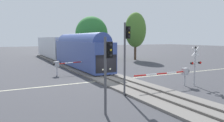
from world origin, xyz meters
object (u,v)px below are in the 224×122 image
(commuter_train, at_px, (64,48))
(crossing_gate_near, at_px, (179,73))
(traffic_signal_near_left, at_px, (108,63))
(crossing_signal_mast, at_px, (195,62))
(traffic_signal_median, at_px, (126,47))
(elm_centre_background, at_px, (92,34))
(maple_right_background, at_px, (135,30))
(crossing_gate_far, at_px, (62,64))

(commuter_train, height_order, crossing_gate_near, commuter_train)
(crossing_gate_near, height_order, traffic_signal_near_left, traffic_signal_near_left)
(crossing_signal_mast, xyz_separation_m, traffic_signal_median, (-7.93, 0.08, 1.58))
(traffic_signal_near_left, height_order, elm_centre_background, elm_centre_background)
(traffic_signal_median, height_order, maple_right_background, maple_right_background)
(crossing_gate_far, xyz_separation_m, elm_centre_background, (12.02, 19.13, 4.29))
(crossing_gate_far, bearing_deg, crossing_signal_mast, -51.90)
(crossing_gate_near, xyz_separation_m, maple_right_background, (11.15, 24.36, 5.11))
(crossing_gate_near, xyz_separation_m, crossing_gate_far, (-8.28, 12.23, 0.02))
(elm_centre_background, bearing_deg, crossing_gate_far, -122.13)
(traffic_signal_near_left, bearing_deg, crossing_signal_mast, 15.77)
(crossing_signal_mast, distance_m, crossing_gate_far, 16.17)
(crossing_signal_mast, height_order, traffic_signal_near_left, traffic_signal_near_left)
(traffic_signal_median, distance_m, maple_right_background, 30.35)
(crossing_gate_far, height_order, elm_centre_background, elm_centre_background)
(traffic_signal_median, xyz_separation_m, maple_right_background, (17.40, 24.74, 2.50))
(elm_centre_background, bearing_deg, commuter_train, -147.74)
(crossing_gate_far, distance_m, maple_right_background, 23.46)
(maple_right_background, bearing_deg, crossing_gate_near, -114.59)
(crossing_gate_near, relative_size, elm_centre_background, 0.68)
(traffic_signal_near_left, relative_size, elm_centre_background, 0.50)
(maple_right_background, bearing_deg, crossing_gate_far, -148.03)
(traffic_signal_median, relative_size, elm_centre_background, 0.62)
(commuter_train, relative_size, crossing_gate_far, 6.77)
(traffic_signal_near_left, bearing_deg, traffic_signal_median, 44.46)
(crossing_signal_mast, bearing_deg, elm_centre_background, 86.29)
(crossing_gate_far, relative_size, traffic_signal_median, 1.00)
(traffic_signal_near_left, bearing_deg, elm_centre_background, 69.18)
(crossing_gate_near, distance_m, elm_centre_background, 31.88)
(crossing_gate_near, distance_m, maple_right_background, 27.27)
(crossing_gate_near, height_order, crossing_gate_far, same)
(crossing_gate_far, bearing_deg, maple_right_background, 31.97)
(elm_centre_background, bearing_deg, traffic_signal_near_left, -110.82)
(crossing_gate_near, height_order, crossing_signal_mast, crossing_signal_mast)
(commuter_train, xyz_separation_m, crossing_gate_far, (-4.21, -14.21, -1.39))
(crossing_signal_mast, relative_size, elm_centre_background, 0.41)
(crossing_gate_near, xyz_separation_m, elm_centre_background, (3.74, 31.37, 4.31))
(crossing_gate_far, bearing_deg, elm_centre_background, 57.87)
(traffic_signal_median, height_order, elm_centre_background, elm_centre_background)
(commuter_train, bearing_deg, traffic_signal_median, -94.66)
(crossing_gate_far, relative_size, maple_right_background, 0.58)
(crossing_signal_mast, bearing_deg, crossing_gate_near, 164.61)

